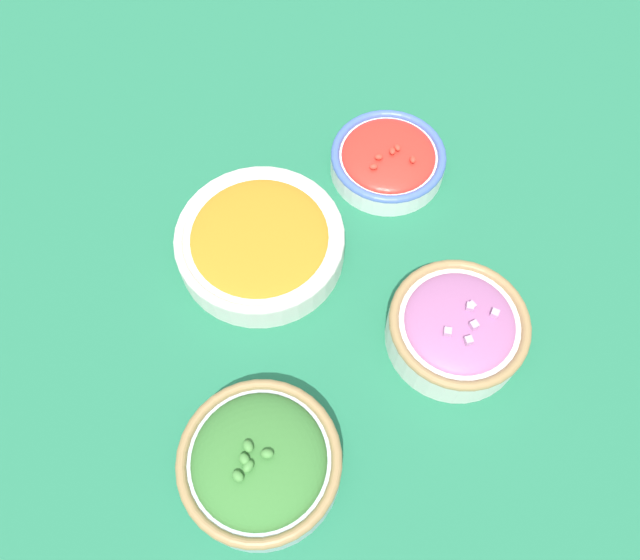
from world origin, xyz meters
name	(u,v)px	position (x,y,z in m)	size (l,w,h in m)	color
ground_plane	(320,291)	(0.00, 0.00, 0.00)	(3.00, 3.00, 0.00)	#23704C
bowl_carrots	(260,242)	(-0.07, -0.06, 0.03)	(0.22, 0.22, 0.05)	silver
bowl_red_onion	(457,328)	(0.11, 0.14, 0.03)	(0.17, 0.17, 0.07)	silver
bowl_broccoli	(260,462)	(0.19, -0.12, 0.03)	(0.18, 0.18, 0.08)	#B2C1CC
bowl_cherry_tomatoes	(388,159)	(-0.16, 0.14, 0.02)	(0.16, 0.16, 0.05)	white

